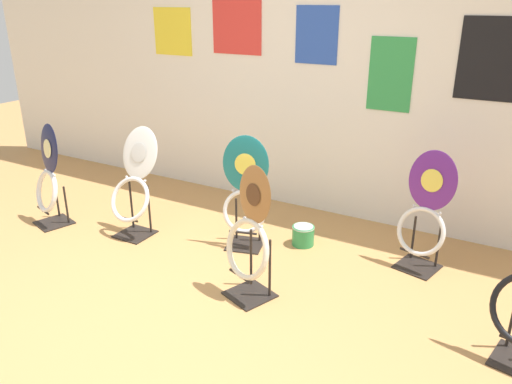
{
  "coord_description": "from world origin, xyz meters",
  "views": [
    {
      "loc": [
        1.84,
        -1.92,
        1.87
      ],
      "look_at": [
        0.16,
        1.02,
        0.55
      ],
      "focal_mm": 35.0,
      "sensor_mm": 36.0,
      "label": 1
    }
  ],
  "objects_px": {
    "toilet_seat_display_woodgrain": "(249,240)",
    "toilet_seat_display_teal_sax": "(245,193)",
    "toilet_seat_display_white_plain": "(135,183)",
    "toilet_seat_display_navy_moon": "(48,179)",
    "paint_can": "(303,235)",
    "toilet_seat_display_purple_note": "(425,216)"
  },
  "relations": [
    {
      "from": "toilet_seat_display_woodgrain",
      "to": "toilet_seat_display_teal_sax",
      "type": "xyz_separation_m",
      "value": [
        -0.4,
        0.62,
        0.04
      ]
    },
    {
      "from": "toilet_seat_display_navy_moon",
      "to": "paint_can",
      "type": "bearing_deg",
      "value": 18.96
    },
    {
      "from": "toilet_seat_display_navy_moon",
      "to": "toilet_seat_display_teal_sax",
      "type": "xyz_separation_m",
      "value": [
        1.68,
        0.48,
        0.04
      ]
    },
    {
      "from": "toilet_seat_display_white_plain",
      "to": "paint_can",
      "type": "height_order",
      "value": "toilet_seat_display_white_plain"
    },
    {
      "from": "toilet_seat_display_teal_sax",
      "to": "toilet_seat_display_navy_moon",
      "type": "bearing_deg",
      "value": -164.03
    },
    {
      "from": "toilet_seat_display_teal_sax",
      "to": "paint_can",
      "type": "height_order",
      "value": "toilet_seat_display_teal_sax"
    },
    {
      "from": "toilet_seat_display_woodgrain",
      "to": "toilet_seat_display_teal_sax",
      "type": "bearing_deg",
      "value": 123.16
    },
    {
      "from": "toilet_seat_display_woodgrain",
      "to": "toilet_seat_display_navy_moon",
      "type": "height_order",
      "value": "toilet_seat_display_woodgrain"
    },
    {
      "from": "toilet_seat_display_teal_sax",
      "to": "paint_can",
      "type": "relative_size",
      "value": 4.99
    },
    {
      "from": "toilet_seat_display_navy_moon",
      "to": "toilet_seat_display_white_plain",
      "type": "height_order",
      "value": "toilet_seat_display_white_plain"
    },
    {
      "from": "toilet_seat_display_teal_sax",
      "to": "toilet_seat_display_purple_note",
      "type": "bearing_deg",
      "value": 14.53
    },
    {
      "from": "toilet_seat_display_purple_note",
      "to": "toilet_seat_display_navy_moon",
      "type": "distance_m",
      "value": 3.09
    },
    {
      "from": "toilet_seat_display_purple_note",
      "to": "toilet_seat_display_woodgrain",
      "type": "bearing_deg",
      "value": -133.2
    },
    {
      "from": "toilet_seat_display_purple_note",
      "to": "toilet_seat_display_woodgrain",
      "type": "height_order",
      "value": "toilet_seat_display_woodgrain"
    },
    {
      "from": "toilet_seat_display_woodgrain",
      "to": "paint_can",
      "type": "xyz_separation_m",
      "value": [
        -0.0,
        0.85,
        -0.33
      ]
    },
    {
      "from": "toilet_seat_display_navy_moon",
      "to": "toilet_seat_display_woodgrain",
      "type": "bearing_deg",
      "value": -3.71
    },
    {
      "from": "paint_can",
      "to": "toilet_seat_display_purple_note",
      "type": "bearing_deg",
      "value": 6.47
    },
    {
      "from": "toilet_seat_display_woodgrain",
      "to": "toilet_seat_display_teal_sax",
      "type": "distance_m",
      "value": 0.74
    },
    {
      "from": "toilet_seat_display_purple_note",
      "to": "toilet_seat_display_teal_sax",
      "type": "distance_m",
      "value": 1.34
    },
    {
      "from": "toilet_seat_display_white_plain",
      "to": "toilet_seat_display_teal_sax",
      "type": "bearing_deg",
      "value": 15.82
    },
    {
      "from": "toilet_seat_display_purple_note",
      "to": "toilet_seat_display_white_plain",
      "type": "distance_m",
      "value": 2.28
    },
    {
      "from": "toilet_seat_display_white_plain",
      "to": "paint_can",
      "type": "bearing_deg",
      "value": 20.6
    }
  ]
}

